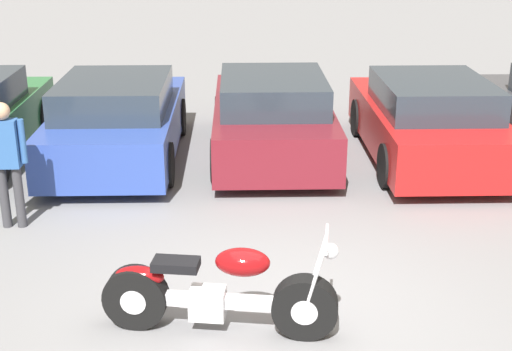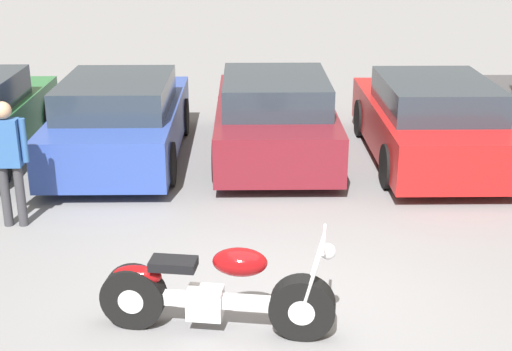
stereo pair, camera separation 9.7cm
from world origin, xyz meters
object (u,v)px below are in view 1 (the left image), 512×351
Objects in this scene: parked_car_maroon at (272,117)px; parked_car_blue at (118,120)px; person_standing at (6,155)px; parked_car_red at (427,121)px; motorcycle at (216,293)px.

parked_car_blue is at bearing -176.41° from parked_car_maroon.
person_standing reaches higher than parked_car_maroon.
person_standing is (-5.97, -2.54, 0.32)m from parked_car_red.
motorcycle is 0.54× the size of parked_car_maroon.
person_standing reaches higher than motorcycle.
motorcycle is 3.72m from person_standing.
parked_car_red is at bearing -6.88° from parked_car_maroon.
parked_car_maroon reaches higher than motorcycle.
parked_car_red is at bearing 23.01° from person_standing.
parked_car_blue is at bearing 178.34° from parked_car_red.
parked_car_red is (2.51, -0.30, 0.00)m from parked_car_maroon.
parked_car_maroon is (2.51, 0.16, 0.00)m from parked_car_blue.
parked_car_maroon is at bearing 3.59° from parked_car_blue.
parked_car_blue is 2.51m from parked_car_maroon.
parked_car_blue is 5.02m from parked_car_red.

